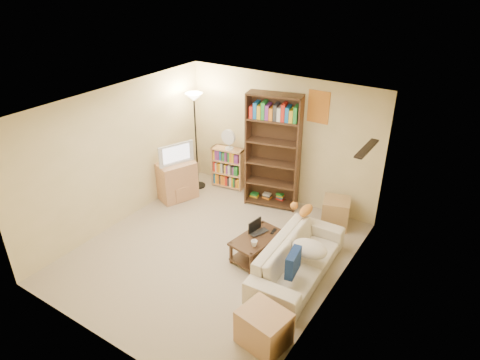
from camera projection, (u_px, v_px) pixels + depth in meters
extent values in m
plane|color=#B9A98B|center=(213.00, 252.00, 7.11)|extent=(4.50, 4.50, 0.00)
cube|color=beige|center=(281.00, 139.00, 8.21)|extent=(4.00, 0.04, 2.50)
cube|color=beige|center=(93.00, 264.00, 4.86)|extent=(4.00, 0.04, 2.50)
cube|color=beige|center=(119.00, 156.00, 7.50)|extent=(0.04, 4.50, 2.50)
cube|color=beige|center=(334.00, 225.00, 5.57)|extent=(0.04, 4.50, 2.50)
cube|color=white|center=(208.00, 107.00, 5.96)|extent=(4.00, 4.50, 0.04)
cube|color=red|center=(318.00, 107.00, 7.50)|extent=(0.40, 0.02, 0.58)
cube|color=black|center=(367.00, 148.00, 6.30)|extent=(0.12, 0.80, 0.03)
imported|color=beige|center=(298.00, 259.00, 6.47)|extent=(2.11, 0.99, 0.60)
cube|color=navy|center=(293.00, 263.00, 5.96)|extent=(0.17, 0.41, 0.35)
ellipsoid|color=beige|center=(309.00, 249.00, 6.34)|extent=(0.55, 0.39, 0.24)
ellipsoid|color=orange|center=(306.00, 210.00, 7.00)|extent=(0.38, 0.18, 0.15)
sphere|color=orange|center=(294.00, 206.00, 7.08)|extent=(0.13, 0.13, 0.13)
cube|color=#3E2717|center=(257.00, 238.00, 6.82)|extent=(0.62, 0.95, 0.04)
cube|color=#3E2717|center=(257.00, 253.00, 6.95)|extent=(0.59, 0.90, 0.03)
cube|color=#3E2717|center=(231.00, 253.00, 6.77)|extent=(0.04, 0.04, 0.39)
cube|color=#3E2717|center=(251.00, 264.00, 6.52)|extent=(0.04, 0.04, 0.39)
cube|color=#3E2717|center=(262.00, 232.00, 7.28)|extent=(0.04, 0.04, 0.39)
cube|color=#3E2717|center=(282.00, 242.00, 7.03)|extent=(0.04, 0.04, 0.39)
imported|color=black|center=(261.00, 234.00, 6.87)|extent=(0.45, 0.42, 0.03)
cube|color=white|center=(255.00, 225.00, 6.89)|extent=(0.06, 0.29, 0.20)
imported|color=white|center=(254.00, 243.00, 6.58)|extent=(0.10, 0.10, 0.10)
cube|color=black|center=(273.00, 231.00, 6.94)|extent=(0.07, 0.16, 0.02)
cube|color=tan|center=(176.00, 180.00, 8.57)|extent=(0.75, 0.86, 0.77)
imported|color=black|center=(174.00, 153.00, 8.29)|extent=(0.80, 0.61, 0.42)
cube|color=#46291B|center=(273.00, 152.00, 7.98)|extent=(1.06, 0.56, 2.24)
cube|color=tan|center=(228.00, 168.00, 8.97)|extent=(0.71, 0.37, 0.87)
cylinder|color=silver|center=(229.00, 148.00, 8.72)|extent=(0.17, 0.17, 0.04)
cylinder|color=silver|center=(229.00, 144.00, 8.67)|extent=(0.02, 0.02, 0.17)
cylinder|color=silver|center=(228.00, 137.00, 8.57)|extent=(0.31, 0.06, 0.31)
cylinder|color=black|center=(198.00, 185.00, 9.15)|extent=(0.30, 0.30, 0.03)
cylinder|color=black|center=(196.00, 145.00, 8.72)|extent=(0.03, 0.03, 1.92)
cone|color=#FFEAC6|center=(194.00, 97.00, 8.25)|extent=(0.34, 0.34, 0.15)
cube|color=tan|center=(336.00, 213.00, 7.70)|extent=(0.58, 0.58, 0.53)
cube|color=#B27B56|center=(264.00, 328.00, 5.33)|extent=(0.67, 0.59, 0.49)
cube|color=red|center=(254.00, 196.00, 8.62)|extent=(0.17, 0.13, 0.14)
cube|color=#1966B2|center=(267.00, 197.00, 8.56)|extent=(0.17, 0.13, 0.17)
cube|color=gold|center=(280.00, 198.00, 8.51)|extent=(0.17, 0.13, 0.21)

